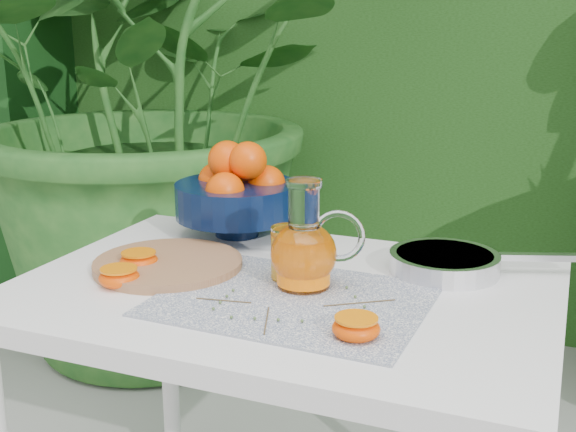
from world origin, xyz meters
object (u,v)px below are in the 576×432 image
at_px(cutting_board, 168,264).
at_px(fruit_bowl, 237,192).
at_px(white_table, 284,325).
at_px(juice_pitcher, 305,251).
at_px(saute_pan, 446,262).

distance_m(cutting_board, fruit_bowl, 0.29).
height_order(white_table, cutting_board, cutting_board).
distance_m(white_table, cutting_board, 0.27).
bearing_deg(cutting_board, fruit_bowl, 84.98).
relative_size(fruit_bowl, juice_pitcher, 1.50).
distance_m(white_table, saute_pan, 0.34).
xyz_separation_m(white_table, juice_pitcher, (0.04, -0.00, 0.16)).
relative_size(white_table, juice_pitcher, 4.92).
bearing_deg(saute_pan, cutting_board, -160.08).
relative_size(fruit_bowl, saute_pan, 0.77).
relative_size(white_table, cutting_board, 3.36).
xyz_separation_m(white_table, fruit_bowl, (-0.23, 0.27, 0.18)).
xyz_separation_m(fruit_bowl, juice_pitcher, (0.27, -0.27, -0.03)).
bearing_deg(juice_pitcher, cutting_board, -179.89).
bearing_deg(white_table, saute_pan, 34.55).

